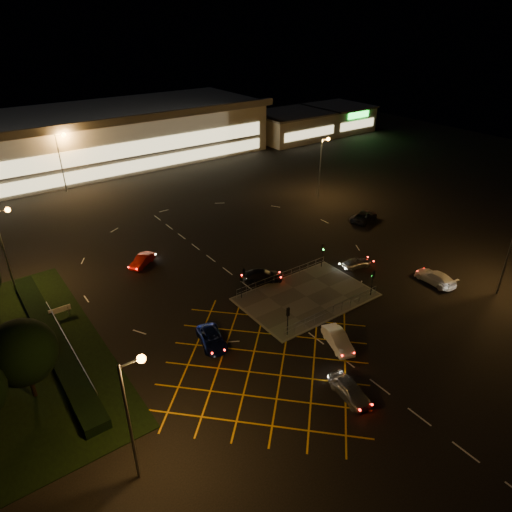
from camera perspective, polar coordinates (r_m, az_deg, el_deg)
ground at (r=51.42m, az=3.14°, el=-4.90°), size 180.00×180.00×0.00m
pedestrian_island at (r=51.24m, az=6.30°, el=-5.10°), size 14.00×9.00×0.12m
hedge at (r=48.18m, az=-24.06°, el=-9.59°), size 2.00×26.00×1.00m
supermarket at (r=101.59m, az=-19.79°, el=13.79°), size 72.00×26.50×10.50m
retail_unit_a at (r=116.62m, az=4.39°, el=15.97°), size 18.80×14.80×6.35m
retail_unit_b at (r=127.28m, az=10.20°, el=16.68°), size 14.80×14.80×6.35m
streetlight_sw at (r=30.83m, az=-15.14°, el=-17.46°), size 1.78×0.56×10.03m
streetlight_nw at (r=55.69m, az=-28.82°, el=1.83°), size 1.78×0.56×10.03m
streetlight_ne at (r=77.32m, az=8.32°, el=11.87°), size 1.78×0.56×10.03m
streetlight_far_left at (r=85.87m, az=-23.10°, el=11.60°), size 1.78×0.56×10.03m
streetlight_far_right at (r=103.56m, az=-0.99°, el=16.35°), size 1.78×0.56×10.03m
signal_sw at (r=44.18m, az=4.01°, el=-7.46°), size 0.28×0.30×3.15m
signal_se at (r=51.54m, az=14.40°, el=-2.67°), size 0.28×0.30×3.15m
signal_nw at (r=49.50m, az=-1.86°, el=-3.07°), size 0.28×0.30×3.15m
signal_ne at (r=56.16m, az=8.33°, el=0.70°), size 0.28×0.30×3.15m
tree_e at (r=40.72m, az=-27.21°, el=-10.67°), size 5.40×5.40×7.35m
car_near_silver at (r=39.76m, az=11.62°, el=-16.04°), size 2.36×4.53×1.47m
car_queue_white at (r=44.49m, az=10.20°, el=-10.27°), size 2.90×4.69×1.46m
car_left_blue at (r=44.30m, az=-5.56°, el=-10.23°), size 3.18×4.99×1.28m
car_far_dkgrey at (r=53.64m, az=0.82°, el=-2.46°), size 5.01×4.06×1.36m
car_right_silver at (r=57.74m, az=12.47°, el=-0.84°), size 3.95×2.25×1.27m
car_circ_red at (r=58.59m, az=-14.04°, el=-0.55°), size 4.10×3.37×1.32m
car_east_grey at (r=71.01m, az=13.36°, el=4.85°), size 5.68×3.71×1.45m
car_approach_white at (r=57.16m, az=21.49°, el=-2.50°), size 2.28×5.11×1.46m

